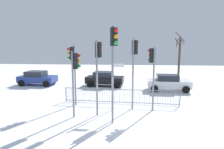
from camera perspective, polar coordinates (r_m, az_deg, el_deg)
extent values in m
plane|color=white|center=(11.22, 2.08, -13.14)|extent=(60.00, 60.00, 0.00)
cylinder|color=slate|center=(11.20, -11.51, -3.09)|extent=(0.11, 0.11, 3.84)
cube|color=black|center=(11.07, -10.93, 3.96)|extent=(0.37, 0.39, 0.90)
sphere|color=red|center=(11.15, -9.79, 5.57)|extent=(0.20, 0.20, 0.20)
sphere|color=orange|center=(11.17, -9.75, 4.03)|extent=(0.20, 0.20, 0.20)
sphere|color=green|center=(11.20, -9.71, 2.50)|extent=(0.20, 0.20, 0.20)
cylinder|color=slate|center=(11.26, -4.50, -1.26)|extent=(0.11, 0.11, 4.46)
cube|color=black|center=(11.23, -4.11, 7.35)|extent=(0.38, 0.34, 0.90)
sphere|color=red|center=(11.43, -3.40, 8.88)|extent=(0.20, 0.20, 0.20)
sphere|color=orange|center=(11.43, -3.38, 7.38)|extent=(0.20, 0.20, 0.20)
sphere|color=green|center=(11.45, -3.37, 5.88)|extent=(0.20, 0.20, 0.20)
cylinder|color=slate|center=(13.52, -10.94, -0.33)|extent=(0.11, 0.11, 4.17)
cube|color=black|center=(13.42, -11.81, 6.16)|extent=(0.22, 0.32, 0.90)
sphere|color=red|center=(13.48, -12.87, 7.42)|extent=(0.20, 0.20, 0.20)
sphere|color=orange|center=(13.49, -12.83, 6.14)|extent=(0.20, 0.20, 0.20)
sphere|color=green|center=(13.51, -12.79, 4.87)|extent=(0.20, 0.20, 0.20)
cylinder|color=slate|center=(10.02, 0.17, -0.51)|extent=(0.11, 0.11, 5.14)
cube|color=black|center=(9.75, 0.57, 11.16)|extent=(0.39, 0.35, 0.90)
sphere|color=red|center=(9.54, 1.21, 13.01)|extent=(0.20, 0.20, 0.20)
sphere|color=orange|center=(9.52, 1.21, 11.21)|extent=(0.20, 0.20, 0.20)
sphere|color=green|center=(9.51, 1.20, 9.41)|extent=(0.20, 0.20, 0.20)
cylinder|color=slate|center=(12.46, 6.21, -0.02)|extent=(0.11, 0.11, 4.59)
cube|color=black|center=(12.45, 6.78, 8.03)|extent=(0.39, 0.37, 0.90)
sphere|color=red|center=(12.66, 7.45, 9.38)|extent=(0.20, 0.20, 0.20)
sphere|color=orange|center=(12.66, 7.42, 8.03)|extent=(0.20, 0.20, 0.20)
sphere|color=green|center=(12.67, 7.39, 6.67)|extent=(0.20, 0.20, 0.20)
cylinder|color=slate|center=(12.39, 12.23, -1.39)|extent=(0.11, 0.11, 4.08)
cube|color=black|center=(12.34, 11.89, 5.55)|extent=(0.39, 0.38, 0.90)
sphere|color=red|center=(12.49, 11.08, 6.99)|extent=(0.20, 0.20, 0.20)
sphere|color=orange|center=(12.50, 11.04, 5.62)|extent=(0.20, 0.20, 0.20)
sphere|color=green|center=(12.52, 11.00, 4.25)|extent=(0.20, 0.20, 0.20)
cylinder|color=slate|center=(12.24, 0.06, -3.26)|extent=(0.09, 0.09, 3.27)
cube|color=white|center=(12.02, 1.94, 2.72)|extent=(0.70, 0.04, 0.22)
cube|color=slate|center=(13.71, 2.61, -4.47)|extent=(8.18, 0.53, 0.04)
cube|color=slate|center=(13.95, 2.58, -8.19)|extent=(8.18, 0.53, 0.04)
cylinder|color=slate|center=(14.74, -13.20, -5.85)|extent=(0.02, 0.02, 1.05)
cylinder|color=slate|center=(14.68, -12.55, -5.89)|extent=(0.02, 0.02, 1.05)
cylinder|color=slate|center=(14.62, -11.89, -5.93)|extent=(0.02, 0.02, 1.05)
cylinder|color=slate|center=(14.56, -11.23, -5.97)|extent=(0.02, 0.02, 1.05)
cylinder|color=slate|center=(14.50, -10.56, -6.01)|extent=(0.02, 0.02, 1.05)
cylinder|color=slate|center=(14.45, -9.88, -6.04)|extent=(0.02, 0.02, 1.05)
cylinder|color=slate|center=(14.40, -9.21, -6.08)|extent=(0.02, 0.02, 1.05)
cylinder|color=slate|center=(14.35, -8.52, -6.12)|extent=(0.02, 0.02, 1.05)
cylinder|color=slate|center=(14.30, -7.83, -6.15)|extent=(0.02, 0.02, 1.05)
cylinder|color=slate|center=(14.25, -7.14, -6.19)|extent=(0.02, 0.02, 1.05)
cylinder|color=slate|center=(14.21, -6.44, -6.22)|extent=(0.02, 0.02, 1.05)
cylinder|color=slate|center=(14.16, -5.74, -6.26)|extent=(0.02, 0.02, 1.05)
cylinder|color=slate|center=(14.12, -5.03, -6.29)|extent=(0.02, 0.02, 1.05)
cylinder|color=slate|center=(14.09, -4.32, -6.32)|extent=(0.02, 0.02, 1.05)
cylinder|color=slate|center=(14.05, -3.61, -6.35)|extent=(0.02, 0.02, 1.05)
cylinder|color=slate|center=(14.02, -2.89, -6.38)|extent=(0.02, 0.02, 1.05)
cylinder|color=slate|center=(13.99, -2.17, -6.41)|extent=(0.02, 0.02, 1.05)
cylinder|color=slate|center=(13.96, -1.44, -6.44)|extent=(0.02, 0.02, 1.05)
cylinder|color=slate|center=(13.93, -0.72, -6.47)|extent=(0.02, 0.02, 1.05)
cylinder|color=slate|center=(13.90, 0.02, -6.50)|extent=(0.02, 0.02, 1.05)
cylinder|color=slate|center=(13.88, 0.75, -6.53)|extent=(0.02, 0.02, 1.05)
cylinder|color=slate|center=(13.86, 1.48, -6.55)|extent=(0.02, 0.02, 1.05)
cylinder|color=slate|center=(13.84, 2.22, -6.58)|extent=(0.02, 0.02, 1.05)
cylinder|color=slate|center=(13.83, 2.96, -6.60)|extent=(0.02, 0.02, 1.05)
cylinder|color=slate|center=(13.81, 3.70, -6.62)|extent=(0.02, 0.02, 1.05)
cylinder|color=slate|center=(13.80, 4.44, -6.64)|extent=(0.02, 0.02, 1.05)
cylinder|color=slate|center=(13.79, 5.19, -6.66)|extent=(0.02, 0.02, 1.05)
cylinder|color=slate|center=(13.79, 5.93, -6.68)|extent=(0.02, 0.02, 1.05)
cylinder|color=slate|center=(13.78, 6.68, -6.70)|extent=(0.02, 0.02, 1.05)
cylinder|color=slate|center=(13.78, 7.42, -6.72)|extent=(0.02, 0.02, 1.05)
cylinder|color=slate|center=(13.78, 8.17, -6.73)|extent=(0.02, 0.02, 1.05)
cylinder|color=slate|center=(13.78, 8.91, -6.75)|extent=(0.02, 0.02, 1.05)
cylinder|color=slate|center=(13.79, 9.66, -6.76)|extent=(0.02, 0.02, 1.05)
cylinder|color=slate|center=(13.80, 10.40, -6.77)|extent=(0.02, 0.02, 1.05)
cylinder|color=slate|center=(13.80, 11.15, -6.78)|extent=(0.02, 0.02, 1.05)
cylinder|color=slate|center=(13.82, 11.89, -6.79)|extent=(0.02, 0.02, 1.05)
cylinder|color=slate|center=(13.83, 12.63, -6.80)|extent=(0.02, 0.02, 1.05)
cylinder|color=slate|center=(13.85, 13.37, -6.81)|extent=(0.02, 0.02, 1.05)
cylinder|color=slate|center=(13.87, 14.11, -6.81)|extent=(0.02, 0.02, 1.05)
cylinder|color=slate|center=(13.89, 14.85, -6.82)|extent=(0.02, 0.02, 1.05)
cylinder|color=slate|center=(13.91, 15.58, -6.82)|extent=(0.02, 0.02, 1.05)
cylinder|color=slate|center=(13.93, 16.31, -6.83)|extent=(0.02, 0.02, 1.05)
cylinder|color=slate|center=(13.96, 17.04, -6.83)|extent=(0.02, 0.02, 1.05)
cylinder|color=slate|center=(13.99, 17.76, -6.83)|extent=(0.02, 0.02, 1.05)
cylinder|color=slate|center=(14.02, 18.49, -6.83)|extent=(0.02, 0.02, 1.05)
cylinder|color=slate|center=(14.06, 19.21, -6.83)|extent=(0.02, 0.02, 1.05)
cylinder|color=slate|center=(14.77, -13.52, -5.83)|extent=(0.06, 0.06, 1.05)
cylinder|color=slate|center=(14.08, 19.56, -6.83)|extent=(0.06, 0.06, 1.05)
cube|color=silver|center=(18.52, 16.49, -2.62)|extent=(3.87, 1.87, 0.65)
cube|color=#1E232D|center=(18.40, 16.10, -0.94)|extent=(1.96, 1.58, 0.55)
cylinder|color=black|center=(19.66, 19.94, -3.11)|extent=(0.65, 0.25, 0.64)
cylinder|color=black|center=(18.05, 21.12, -4.20)|extent=(0.65, 0.25, 0.64)
cylinder|color=black|center=(19.24, 12.06, -3.02)|extent=(0.65, 0.25, 0.64)
cylinder|color=black|center=(17.58, 12.53, -4.15)|extent=(0.65, 0.25, 0.64)
cube|color=black|center=(19.76, -2.12, -1.56)|extent=(3.94, 2.05, 0.65)
cube|color=#1E232D|center=(19.70, -2.55, 0.02)|extent=(2.03, 1.67, 0.55)
cylinder|color=black|center=(20.41, 2.09, -2.16)|extent=(0.66, 0.28, 0.64)
cylinder|color=black|center=(18.76, 1.39, -3.13)|extent=(0.66, 0.28, 0.64)
cylinder|color=black|center=(20.94, -5.25, -1.91)|extent=(0.66, 0.28, 0.64)
cylinder|color=black|center=(19.33, -6.56, -2.83)|extent=(0.66, 0.28, 0.64)
cube|color=navy|center=(21.69, -21.22, -1.23)|extent=(3.89, 1.92, 0.65)
cube|color=#1E232D|center=(21.68, -21.65, 0.21)|extent=(1.99, 1.61, 0.55)
cylinder|color=black|center=(21.88, -17.01, -1.80)|extent=(0.65, 0.26, 0.64)
cylinder|color=black|center=(20.38, -19.01, -2.65)|extent=(0.65, 0.26, 0.64)
cylinder|color=black|center=(23.14, -23.08, -1.56)|extent=(0.65, 0.26, 0.64)
cylinder|color=black|center=(21.73, -25.38, -2.34)|extent=(0.65, 0.26, 0.64)
cylinder|color=#473828|center=(26.96, 19.36, 4.87)|extent=(0.28, 0.28, 5.17)
cylinder|color=#473828|center=(26.96, 18.79, 8.94)|extent=(0.40, 0.78, 1.03)
cylinder|color=#473828|center=(26.66, 20.09, 9.27)|extent=(0.73, 0.44, 0.82)
cylinder|color=#473828|center=(26.73, 18.64, 9.45)|extent=(0.25, 1.02, 0.85)
cylinder|color=#473828|center=(26.37, 19.57, 10.52)|extent=(1.17, 0.47, 1.23)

